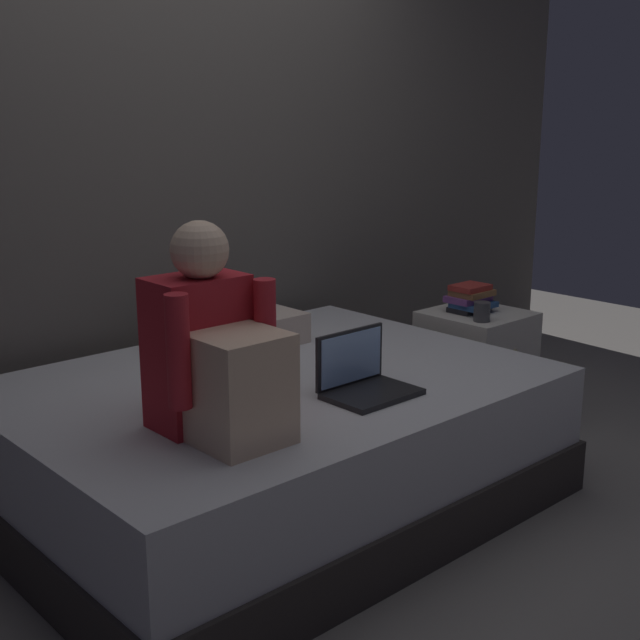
# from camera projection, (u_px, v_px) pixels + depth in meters

# --- Properties ---
(ground_plane) EXTENTS (8.00, 8.00, 0.00)m
(ground_plane) POSITION_uv_depth(u_px,v_px,m) (365.00, 513.00, 3.16)
(ground_plane) COLOR gray
(wall_back) EXTENTS (5.60, 0.10, 2.70)m
(wall_back) POSITION_uv_depth(u_px,v_px,m) (177.00, 143.00, 3.69)
(wall_back) COLOR #605B56
(wall_back) RESTS_ON ground_plane
(bed) EXTENTS (2.00, 1.50, 0.51)m
(bed) POSITION_uv_depth(u_px,v_px,m) (273.00, 442.00, 3.18)
(bed) COLOR #332D2B
(bed) RESTS_ON ground_plane
(nightstand) EXTENTS (0.44, 0.46, 0.55)m
(nightstand) POSITION_uv_depth(u_px,v_px,m) (475.00, 367.00, 4.05)
(nightstand) COLOR beige
(nightstand) RESTS_ON ground_plane
(person_sitting) EXTENTS (0.39, 0.44, 0.66)m
(person_sitting) POSITION_uv_depth(u_px,v_px,m) (214.00, 354.00, 2.54)
(person_sitting) COLOR #B21E28
(person_sitting) RESTS_ON bed
(laptop) EXTENTS (0.32, 0.23, 0.22)m
(laptop) POSITION_uv_depth(u_px,v_px,m) (363.00, 379.00, 2.93)
(laptop) COLOR black
(laptop) RESTS_ON bed
(pillow) EXTENTS (0.56, 0.36, 0.13)m
(pillow) POSITION_uv_depth(u_px,v_px,m) (234.00, 331.00, 3.53)
(pillow) COLOR beige
(pillow) RESTS_ON bed
(book_stack) EXTENTS (0.21, 0.18, 0.13)m
(book_stack) POSITION_uv_depth(u_px,v_px,m) (471.00, 298.00, 3.98)
(book_stack) COLOR black
(book_stack) RESTS_ON nightstand
(mug) EXTENTS (0.08, 0.08, 0.09)m
(mug) POSITION_uv_depth(u_px,v_px,m) (482.00, 312.00, 3.80)
(mug) COLOR #3D3D42
(mug) RESTS_ON nightstand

